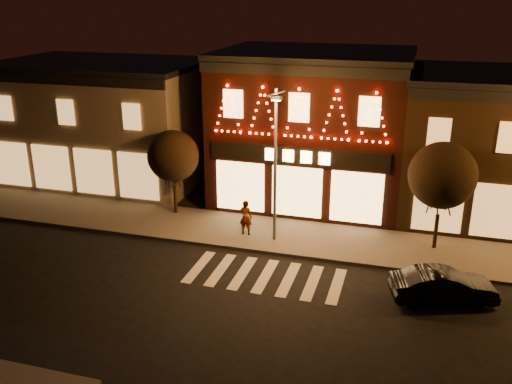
% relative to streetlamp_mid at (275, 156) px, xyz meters
% --- Properties ---
extents(ground, '(120.00, 120.00, 0.00)m').
position_rel_streetlamp_mid_xyz_m(ground, '(0.44, -7.15, -4.35)').
color(ground, black).
rests_on(ground, ground).
extents(sidewalk_far, '(44.00, 4.00, 0.15)m').
position_rel_streetlamp_mid_xyz_m(sidewalk_far, '(2.44, 0.85, -4.28)').
color(sidewalk_far, '#47423D').
rests_on(sidewalk_far, ground).
extents(building_left, '(12.20, 8.28, 7.30)m').
position_rel_streetlamp_mid_xyz_m(building_left, '(-12.56, 6.84, -0.69)').
color(building_left, '#716450').
rests_on(building_left, ground).
extents(building_pulp, '(10.20, 8.34, 8.30)m').
position_rel_streetlamp_mid_xyz_m(building_pulp, '(0.44, 6.82, -0.19)').
color(building_pulp, black).
rests_on(building_pulp, ground).
extents(building_right_a, '(9.20, 8.28, 7.50)m').
position_rel_streetlamp_mid_xyz_m(building_right_a, '(9.94, 6.84, -0.59)').
color(building_right_a, '#372513').
rests_on(building_right_a, ground).
extents(streetlamp_mid, '(0.69, 1.64, 7.16)m').
position_rel_streetlamp_mid_xyz_m(streetlamp_mid, '(0.00, 0.00, 0.00)').
color(streetlamp_mid, '#59595E').
rests_on(streetlamp_mid, sidewalk_far).
extents(tree_left, '(2.66, 2.66, 4.45)m').
position_rel_streetlamp_mid_xyz_m(tree_left, '(-5.94, 2.04, -1.09)').
color(tree_left, black).
rests_on(tree_left, sidewalk_far).
extents(tree_right, '(2.99, 2.99, 4.99)m').
position_rel_streetlamp_mid_xyz_m(tree_right, '(7.24, 1.40, -0.71)').
color(tree_right, black).
rests_on(tree_right, sidewalk_far).
extents(dark_sedan, '(4.19, 2.42, 1.31)m').
position_rel_streetlamp_mid_xyz_m(dark_sedan, '(7.51, -3.16, -3.70)').
color(dark_sedan, black).
rests_on(dark_sedan, ground).
extents(pedestrian, '(0.65, 0.44, 1.75)m').
position_rel_streetlamp_mid_xyz_m(pedestrian, '(-1.52, 0.38, -3.33)').
color(pedestrian, gray).
rests_on(pedestrian, sidewalk_far).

